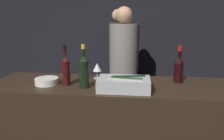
# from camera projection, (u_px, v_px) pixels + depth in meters

# --- Properties ---
(wall_back_chalkboard) EXTENTS (6.40, 0.06, 2.80)m
(wall_back_chalkboard) POSITION_uv_depth(u_px,v_px,m) (126.00, 28.00, 4.13)
(wall_back_chalkboard) COLOR black
(wall_back_chalkboard) RESTS_ON ground_plane
(bar_counter) EXTENTS (2.17, 0.65, 1.01)m
(bar_counter) POSITION_uv_depth(u_px,v_px,m) (112.00, 136.00, 2.04)
(bar_counter) COLOR #2D2116
(bar_counter) RESTS_ON ground_plane
(ice_bin_with_bottles) EXTENTS (0.41, 0.24, 0.11)m
(ice_bin_with_bottles) POSITION_uv_depth(u_px,v_px,m) (125.00, 83.00, 1.75)
(ice_bin_with_bottles) COLOR #B7BABF
(ice_bin_with_bottles) RESTS_ON bar_counter
(bowl_white) EXTENTS (0.20, 0.20, 0.05)m
(bowl_white) POSITION_uv_depth(u_px,v_px,m) (47.00, 81.00, 1.92)
(bowl_white) COLOR silver
(bowl_white) RESTS_ON bar_counter
(wine_glass) EXTENTS (0.08, 0.08, 0.15)m
(wine_glass) POSITION_uv_depth(u_px,v_px,m) (97.00, 68.00, 2.09)
(wine_glass) COLOR silver
(wine_glass) RESTS_ON bar_counter
(candle_votive) EXTENTS (0.06, 0.06, 0.05)m
(candle_votive) POSITION_uv_depth(u_px,v_px,m) (65.00, 73.00, 2.24)
(candle_votive) COLOR silver
(candle_votive) RESTS_ON bar_counter
(champagne_bottle) EXTENTS (0.08, 0.08, 0.37)m
(champagne_bottle) POSITION_uv_depth(u_px,v_px,m) (84.00, 70.00, 1.79)
(champagne_bottle) COLOR black
(champagne_bottle) RESTS_ON bar_counter
(red_wine_bottle_tall) EXTENTS (0.08, 0.08, 0.33)m
(red_wine_bottle_tall) POSITION_uv_depth(u_px,v_px,m) (179.00, 68.00, 1.95)
(red_wine_bottle_tall) COLOR black
(red_wine_bottle_tall) RESTS_ON bar_counter
(red_wine_bottle_black_foil) EXTENTS (0.07, 0.07, 0.35)m
(red_wine_bottle_black_foil) POSITION_uv_depth(u_px,v_px,m) (66.00, 69.00, 1.87)
(red_wine_bottle_black_foil) COLOR #380F0F
(red_wine_bottle_black_foil) RESTS_ON bar_counter
(person_in_hoodie) EXTENTS (0.36, 0.36, 1.72)m
(person_in_hoodie) POSITION_uv_depth(u_px,v_px,m) (123.00, 67.00, 2.82)
(person_in_hoodie) COLOR black
(person_in_hoodie) RESTS_ON ground_plane
(person_blond_tee) EXTENTS (0.37, 0.37, 1.74)m
(person_blond_tee) POSITION_uv_depth(u_px,v_px,m) (118.00, 54.00, 3.85)
(person_blond_tee) COLOR black
(person_blond_tee) RESTS_ON ground_plane
(person_grey_polo) EXTENTS (0.41, 0.41, 1.70)m
(person_grey_polo) POSITION_uv_depth(u_px,v_px,m) (125.00, 61.00, 3.44)
(person_grey_polo) COLOR black
(person_grey_polo) RESTS_ON ground_plane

